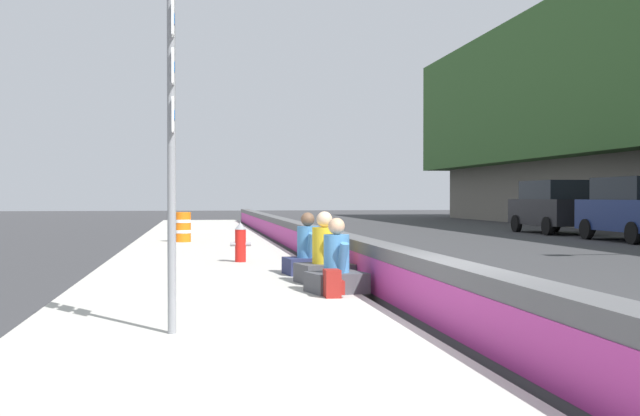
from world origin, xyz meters
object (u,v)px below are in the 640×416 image
at_px(fire_hydrant, 240,242).
at_px(seated_person_rear, 308,255).
at_px(seated_person_foreground, 337,269).
at_px(seated_person_middle, 324,260).
at_px(backpack, 333,284).
at_px(parked_car_midline, 552,206).
at_px(route_sign_post, 172,135).
at_px(parked_car_fourth, 633,208).
at_px(construction_barrel, 183,227).

bearing_deg(fire_hydrant, seated_person_rear, -159.59).
bearing_deg(seated_person_rear, seated_person_foreground, -179.23).
bearing_deg(fire_hydrant, seated_person_foreground, -168.87).
bearing_deg(seated_person_middle, backpack, 174.25).
relative_size(fire_hydrant, parked_car_midline, 0.18).
relative_size(route_sign_post, seated_person_middle, 3.00).
height_order(seated_person_rear, backpack, seated_person_rear).
relative_size(fire_hydrant, seated_person_foreground, 0.78).
height_order(fire_hydrant, seated_person_foreground, seated_person_foreground).
xyz_separation_m(seated_person_rear, parked_car_fourth, (10.83, -13.15, 0.68)).
bearing_deg(route_sign_post, construction_barrel, 0.61).
bearing_deg(seated_person_middle, construction_barrel, 11.77).
height_order(seated_person_middle, construction_barrel, seated_person_middle).
relative_size(seated_person_rear, construction_barrel, 1.22).
bearing_deg(seated_person_rear, parked_car_fourth, -50.54).
bearing_deg(construction_barrel, fire_hydrant, -169.96).
relative_size(seated_person_rear, backpack, 2.89).
bearing_deg(backpack, construction_barrel, 9.51).
bearing_deg(route_sign_post, parked_car_fourth, -42.65).
height_order(route_sign_post, parked_car_midline, route_sign_post).
bearing_deg(seated_person_rear, fire_hydrant, 20.41).
height_order(route_sign_post, fire_hydrant, route_sign_post).
xyz_separation_m(seated_person_rear, parked_car_midline, (17.00, -13.09, 0.68)).
xyz_separation_m(route_sign_post, seated_person_rear, (5.95, -2.30, -1.73)).
height_order(seated_person_rear, construction_barrel, seated_person_rear).
height_order(seated_person_rear, parked_car_fourth, parked_car_fourth).
distance_m(route_sign_post, parked_car_midline, 27.66).
xyz_separation_m(fire_hydrant, parked_car_fourth, (7.91, -14.24, 0.60)).
height_order(route_sign_post, construction_barrel, route_sign_post).
height_order(seated_person_middle, parked_car_fourth, parked_car_fourth).
xyz_separation_m(route_sign_post, parked_car_midline, (22.95, -15.39, -1.05)).
xyz_separation_m(seated_person_foreground, seated_person_middle, (1.33, -0.04, 0.02)).
bearing_deg(fire_hydrant, backpack, -171.16).
xyz_separation_m(route_sign_post, parked_car_fourth, (16.78, -15.46, -1.05)).
bearing_deg(parked_car_midline, seated_person_foreground, 146.61).
bearing_deg(backpack, route_sign_post, 140.15).
bearing_deg(backpack, parked_car_midline, -33.00).
distance_m(seated_person_middle, backpack, 1.89).
height_order(fire_hydrant, parked_car_midline, parked_car_midline).
height_order(seated_person_middle, seated_person_rear, seated_person_middle).
height_order(fire_hydrant, seated_person_rear, seated_person_rear).
distance_m(construction_barrel, parked_car_fourth, 15.65).
distance_m(seated_person_foreground, seated_person_rear, 2.79).
bearing_deg(parked_car_midline, route_sign_post, 146.16).
height_order(seated_person_foreground, parked_car_fourth, parked_car_fourth).
xyz_separation_m(seated_person_middle, construction_barrel, (12.27, 2.56, 0.10)).
distance_m(backpack, construction_barrel, 14.34).
bearing_deg(seated_person_middle, route_sign_post, 152.11).
distance_m(fire_hydrant, seated_person_foreground, 5.82).
relative_size(seated_person_foreground, seated_person_rear, 0.98).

